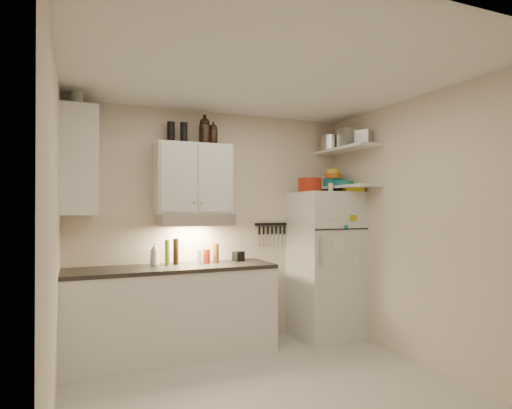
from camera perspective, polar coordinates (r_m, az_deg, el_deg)
name	(u,v)px	position (r m, az deg, el deg)	size (l,w,h in m)	color
floor	(271,396)	(3.80, 2.06, -24.16)	(3.20, 3.00, 0.02)	beige
ceiling	(271,74)	(3.64, 2.04, 17.03)	(3.20, 3.00, 0.02)	white
back_wall	(215,227)	(4.89, -5.52, -2.97)	(3.20, 0.02, 2.60)	beige
left_wall	(52,240)	(3.15, -25.55, -4.33)	(0.02, 3.00, 2.60)	beige
right_wall	(423,230)	(4.41, 21.35, -3.22)	(0.02, 3.00, 2.60)	beige
base_cabinet	(172,313)	(4.57, -11.10, -14.05)	(2.10, 0.60, 0.88)	white
countertop	(172,268)	(4.48, -11.09, -8.33)	(2.10, 0.62, 0.04)	#272522
upper_cabinet	(193,179)	(4.64, -8.40, 3.38)	(0.80, 0.33, 0.75)	white
side_cabinet	(79,162)	(4.37, -22.56, 5.30)	(0.33, 0.55, 1.00)	white
range_hood	(195,220)	(4.57, -8.20, -2.02)	(0.76, 0.46, 0.12)	silver
fridge	(325,264)	(5.14, 9.24, -7.88)	(0.70, 0.68, 1.70)	silver
shelf_hi	(346,149)	(5.14, 11.93, 7.21)	(0.30, 0.95, 0.03)	white
shelf_lo	(346,187)	(5.10, 11.94, 2.31)	(0.30, 0.95, 0.03)	white
knife_strip	(271,224)	(5.12, 2.06, -2.63)	(0.42, 0.02, 0.03)	black
dutch_oven	(310,185)	(4.96, 7.16, 2.60)	(0.27, 0.27, 0.16)	maroon
book_stack	(353,188)	(5.04, 12.85, 2.14)	(0.20, 0.25, 0.08)	gold
spice_jar	(330,187)	(4.98, 9.90, 2.25)	(0.06, 0.06, 0.10)	silver
stock_pot	(331,143)	(5.35, 9.98, 8.05)	(0.25, 0.25, 0.18)	silver
tin_a	(349,139)	(5.18, 12.35, 8.58)	(0.22, 0.20, 0.22)	#AAAAAD
tin_b	(365,138)	(5.01, 14.32, 8.57)	(0.17, 0.17, 0.17)	#AAAAAD
bowl_teal	(333,183)	(5.28, 10.24, 2.90)	(0.24, 0.24, 0.10)	#157678
bowl_orange	(333,176)	(5.23, 10.24, 3.78)	(0.19, 0.19, 0.06)	#D86114
bowl_yellow	(333,171)	(5.24, 10.24, 4.36)	(0.15, 0.15, 0.05)	yellow
plates	(344,183)	(5.10, 11.67, 2.79)	(0.22, 0.22, 0.05)	#157678
growler_a	(205,131)	(4.69, -6.86, 9.74)	(0.12, 0.12, 0.29)	black
growler_b	(213,134)	(4.69, -5.72, 9.33)	(0.10, 0.10, 0.22)	black
thermos_a	(184,133)	(4.69, -9.60, 9.36)	(0.08, 0.08, 0.23)	black
thermos_b	(171,133)	(4.71, -11.27, 9.35)	(0.08, 0.08, 0.23)	black
side_jar	(77,100)	(4.45, -22.75, 12.68)	(0.11, 0.11, 0.15)	silver
soap_bottle	(155,253)	(4.50, -13.37, -6.31)	(0.10, 0.11, 0.27)	white
pepper_mill	(216,253)	(4.67, -5.36, -6.50)	(0.06, 0.06, 0.21)	brown
oil_bottle	(167,253)	(4.55, -11.75, -6.29)	(0.05, 0.05, 0.26)	#395916
vinegar_bottle	(176,252)	(4.58, -10.64, -6.19)	(0.06, 0.06, 0.27)	black
clear_bottle	(199,257)	(4.60, -7.58, -6.90)	(0.05, 0.05, 0.16)	silver
red_jar	(206,256)	(4.64, -6.62, -6.88)	(0.08, 0.08, 0.15)	maroon
caddy	(238,256)	(4.84, -2.37, -6.89)	(0.12, 0.09, 0.10)	black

